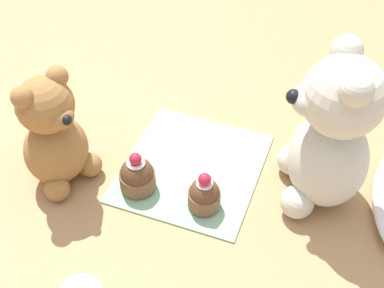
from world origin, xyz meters
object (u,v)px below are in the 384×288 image
Objects in this scene: cupcake_near_tan_bear at (137,175)px; teddy_bear_cream at (331,136)px; cupcake_near_cream_bear at (204,194)px; teddy_bear_tan at (54,135)px.

teddy_bear_cream is at bearing 108.89° from cupcake_near_tan_bear.
teddy_bear_cream is at bearing 119.85° from cupcake_near_cream_bear.
cupcake_near_tan_bear is (0.09, -0.26, -0.09)m from teddy_bear_cream.
teddy_bear_tan is 2.94× the size of cupcake_near_cream_bear.
teddy_bear_tan is at bearing -91.34° from teddy_bear_cream.
teddy_bear_cream reaches higher than cupcake_near_cream_bear.
teddy_bear_cream reaches higher than cupcake_near_tan_bear.
cupcake_near_cream_bear is at bearing 90.62° from cupcake_near_tan_bear.
teddy_bear_tan is at bearing -85.42° from cupcake_near_cream_bear.
teddy_bear_cream is 1.31× the size of teddy_bear_tan.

